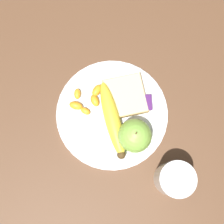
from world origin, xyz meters
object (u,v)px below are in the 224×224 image
at_px(fork, 106,117).
at_px(bread_slice, 125,96).
at_px(juice_glass, 174,179).
at_px(jam_packet, 145,103).
at_px(apple, 135,136).
at_px(banana, 112,120).
at_px(plate, 112,114).

bearing_deg(fork, bread_slice, 8.67).
height_order(juice_glass, jam_packet, juice_glass).
relative_size(apple, jam_packet, 2.25).
distance_m(bread_slice, fork, 0.07).
relative_size(juice_glass, fork, 0.69).
bearing_deg(juice_glass, jam_packet, 15.40).
relative_size(banana, bread_slice, 1.69).
relative_size(plate, bread_slice, 2.41).
xyz_separation_m(plate, jam_packet, (0.02, -0.08, 0.01)).
relative_size(banana, fork, 1.37).
bearing_deg(bread_slice, juice_glass, -154.46).
height_order(fork, jam_packet, jam_packet).
distance_m(juice_glass, bread_slice, 0.23).
distance_m(plate, bread_slice, 0.06).
xyz_separation_m(juice_glass, apple, (0.10, 0.08, 0.01)).
xyz_separation_m(banana, fork, (0.01, 0.02, -0.02)).
xyz_separation_m(apple, bread_slice, (0.10, 0.01, -0.03)).
bearing_deg(juice_glass, apple, 39.04).
bearing_deg(juice_glass, fork, 43.46).
distance_m(apple, jam_packet, 0.09).
height_order(plate, juice_glass, juice_glass).
xyz_separation_m(apple, fork, (0.05, 0.07, -0.04)).
distance_m(banana, bread_slice, 0.07).
bearing_deg(plate, banana, 178.78).
distance_m(plate, fork, 0.02).
distance_m(bread_slice, jam_packet, 0.05).
distance_m(plate, apple, 0.09).
relative_size(plate, banana, 1.43).
bearing_deg(bread_slice, jam_packet, -113.35).
relative_size(bread_slice, jam_packet, 2.91).
bearing_deg(apple, plate, 38.55).
height_order(bread_slice, jam_packet, same).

